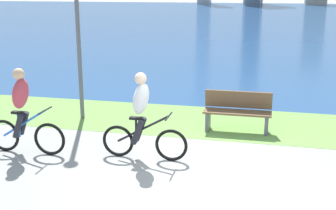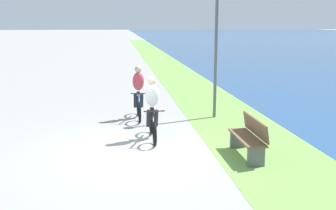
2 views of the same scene
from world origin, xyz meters
name	(u,v)px [view 1 (image 1 of 2)]	position (x,y,z in m)	size (l,w,h in m)	color
ground_plane	(197,172)	(0.00, 0.00, 0.00)	(300.00, 300.00, 0.00)	gray
grass_strip_bayside	(217,122)	(0.00, 3.00, 0.00)	(120.00, 2.59, 0.01)	#6B9947
bay_water_surface	(259,16)	(0.00, 43.20, 0.00)	(300.00, 77.82, 0.00)	navy
cyclist_lead	(142,116)	(-1.12, 0.41, 0.83)	(1.66, 0.52, 1.66)	black
cyclist_trailing	(23,112)	(-3.43, 0.18, 0.84)	(1.62, 0.52, 1.69)	black
bench_near_path	(237,112)	(0.51, 2.47, 0.45)	(1.50, 0.47, 0.90)	brown
lamppost_tall	(77,9)	(-3.30, 2.61, 2.65)	(0.28, 0.28, 4.08)	#595960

